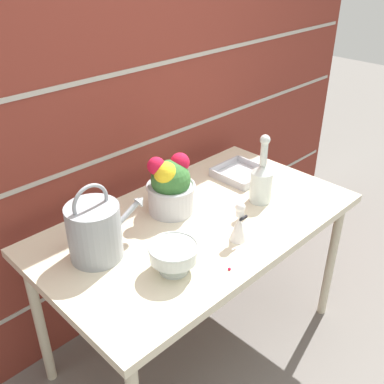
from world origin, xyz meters
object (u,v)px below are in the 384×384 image
at_px(glass_decanter, 262,180).
at_px(wire_tray, 241,174).
at_px(figurine_vase, 239,225).
at_px(watering_can, 95,231).
at_px(crystal_pedestal_bowl, 174,253).
at_px(flower_planter, 170,186).

bearing_deg(glass_decanter, wire_tray, 60.65).
bearing_deg(figurine_vase, glass_decanter, 22.59).
xyz_separation_m(figurine_vase, wire_tray, (0.42, 0.34, -0.06)).
height_order(glass_decanter, wire_tray, glass_decanter).
height_order(watering_can, crystal_pedestal_bowl, watering_can).
height_order(watering_can, figurine_vase, watering_can).
xyz_separation_m(glass_decanter, wire_tray, (0.12, 0.22, -0.10)).
height_order(glass_decanter, figurine_vase, glass_decanter).
bearing_deg(flower_planter, watering_can, -174.53).
bearing_deg(wire_tray, glass_decanter, -119.35).
height_order(crystal_pedestal_bowl, figurine_vase, figurine_vase).
xyz_separation_m(flower_planter, wire_tray, (0.47, -0.01, -0.11)).
bearing_deg(watering_can, glass_decanter, -13.51).
bearing_deg(wire_tray, flower_planter, 179.37).
xyz_separation_m(flower_planter, glass_decanter, (0.35, -0.22, -0.02)).
bearing_deg(wire_tray, watering_can, -177.78).
xyz_separation_m(crystal_pedestal_bowl, glass_decanter, (0.61, 0.08, 0.03)).
relative_size(flower_planter, wire_tray, 1.15).
bearing_deg(watering_can, flower_planter, 5.47).
distance_m(watering_can, flower_planter, 0.41).
height_order(crystal_pedestal_bowl, wire_tray, crystal_pedestal_bowl).
bearing_deg(wire_tray, crystal_pedestal_bowl, -157.74).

